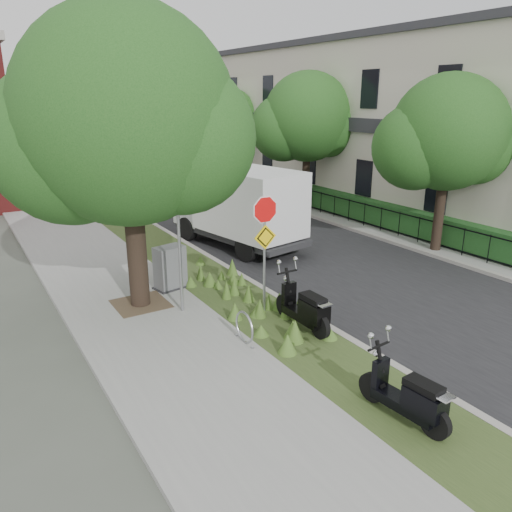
{
  "coord_description": "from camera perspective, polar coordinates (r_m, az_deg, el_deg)",
  "views": [
    {
      "loc": [
        -7.9,
        -9.56,
        5.56
      ],
      "look_at": [
        -1.0,
        1.66,
        1.3
      ],
      "focal_mm": 35.0,
      "sensor_mm": 36.0,
      "label": 1
    }
  ],
  "objects": [
    {
      "name": "scooter_near",
      "position": [
        12.11,
        5.91,
        -6.43
      ],
      "size": [
        0.42,
        2.02,
        0.96
      ],
      "color": "black",
      "rests_on": "ground"
    },
    {
      "name": "far_tree_c",
      "position": [
        31.38,
        -3.43,
        14.95
      ],
      "size": [
        4.37,
        3.89,
        5.93
      ],
      "color": "black",
      "rests_on": "ground"
    },
    {
      "name": "far_tree_a",
      "position": [
        18.89,
        20.84,
        12.45
      ],
      "size": [
        4.6,
        4.1,
        6.22
      ],
      "color": "black",
      "rests_on": "ground"
    },
    {
      "name": "fence_far",
      "position": [
        25.18,
        6.0,
        6.62
      ],
      "size": [
        0.04,
        24.0,
        1.0
      ],
      "color": "black",
      "rests_on": "ground"
    },
    {
      "name": "ground",
      "position": [
        13.59,
        7.32,
        -6.39
      ],
      "size": [
        120.0,
        120.0,
        0.0
      ],
      "primitive_type": "plane",
      "color": "#4C5147",
      "rests_on": "ground"
    },
    {
      "name": "sidewalk_near",
      "position": [
        20.64,
        -20.24,
        1.33
      ],
      "size": [
        3.5,
        60.0,
        0.12
      ],
      "primitive_type": "cube",
      "color": "gray",
      "rests_on": "ground"
    },
    {
      "name": "kerb_far",
      "position": [
        24.9,
        4.67,
        5.11
      ],
      "size": [
        0.2,
        60.0,
        0.13
      ],
      "primitive_type": "cube",
      "color": "#9E9991",
      "rests_on": "ground"
    },
    {
      "name": "kerb_near",
      "position": [
        21.62,
        -10.52,
        2.89
      ],
      "size": [
        0.2,
        60.0,
        0.13
      ],
      "primitive_type": "cube",
      "color": "#9E9991",
      "rests_on": "ground"
    },
    {
      "name": "utility_cabinet",
      "position": [
        14.82,
        -9.79,
        -1.39
      ],
      "size": [
        1.06,
        0.81,
        1.27
      ],
      "color": "#262628",
      "rests_on": "ground"
    },
    {
      "name": "box_truck",
      "position": [
        18.8,
        -1.9,
        5.99
      ],
      "size": [
        3.18,
        5.98,
        2.57
      ],
      "color": "#262628",
      "rests_on": "ground"
    },
    {
      "name": "terrace_houses",
      "position": [
        27.57,
        13.59,
        14.52
      ],
      "size": [
        7.4,
        26.4,
        8.2
      ],
      "color": "beige",
      "rests_on": "ground"
    },
    {
      "name": "verge",
      "position": [
        21.3,
        -13.02,
        2.48
      ],
      "size": [
        2.0,
        60.0,
        0.12
      ],
      "primitive_type": "cube",
      "color": "#32461E",
      "rests_on": "ground"
    },
    {
      "name": "hedge_far",
      "position": [
        25.61,
        7.26,
        6.77
      ],
      "size": [
        1.0,
        24.0,
        1.1
      ],
      "primitive_type": "cube",
      "color": "#1D4217",
      "rests_on": "footpath_far"
    },
    {
      "name": "footpath_far",
      "position": [
        25.92,
        7.73,
        5.5
      ],
      "size": [
        3.2,
        60.0,
        0.12
      ],
      "primitive_type": "cube",
      "color": "gray",
      "rests_on": "ground"
    },
    {
      "name": "scooter_far",
      "position": [
        9.28,
        17.49,
        -15.62
      ],
      "size": [
        0.5,
        1.89,
        0.9
      ],
      "color": "black",
      "rests_on": "ground"
    },
    {
      "name": "bike_hoop",
      "position": [
        11.53,
        -1.33,
        -8.14
      ],
      "size": [
        0.06,
        0.78,
        0.77
      ],
      "color": "#A5A8AD",
      "rests_on": "ground"
    },
    {
      "name": "sign_assembly",
      "position": [
        12.47,
        1.02,
        2.89
      ],
      "size": [
        0.94,
        0.08,
        3.22
      ],
      "color": "#A5A8AD",
      "rests_on": "ground"
    },
    {
      "name": "street_tree_main",
      "position": [
        13.01,
        -14.93,
        14.01
      ],
      "size": [
        6.21,
        5.54,
        7.66
      ],
      "color": "black",
      "rests_on": "ground"
    },
    {
      "name": "far_tree_b",
      "position": [
        24.61,
        5.72,
        15.06
      ],
      "size": [
        4.83,
        4.31,
        6.56
      ],
      "color": "black",
      "rests_on": "ground"
    },
    {
      "name": "road",
      "position": [
        23.07,
        -2.39,
        3.97
      ],
      "size": [
        7.0,
        60.0,
        0.01
      ],
      "primitive_type": "cube",
      "color": "black",
      "rests_on": "ground"
    },
    {
      "name": "bare_post",
      "position": [
        12.76,
        -8.79,
        2.07
      ],
      "size": [
        0.08,
        0.08,
        4.0
      ],
      "color": "#A5A8AD",
      "rests_on": "ground"
    }
  ]
}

